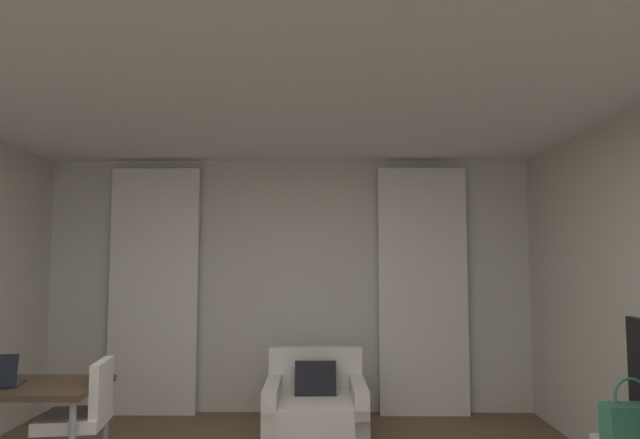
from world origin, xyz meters
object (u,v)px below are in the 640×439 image
armchair (315,412)px  desk_chair (79,437)px  desk (2,394)px  handbag_primary (632,423)px

armchair → desk_chair: (-1.53, -1.07, 0.14)m
desk → desk_chair: (0.51, 0.01, -0.27)m
armchair → desk: size_ratio=0.67×
desk → handbag_primary: handbag_primary is taller
armchair → desk: bearing=-152.0°
handbag_primary → desk: bearing=172.2°
armchair → handbag_primary: bearing=-42.2°
armchair → desk_chair: desk_chair is taller
armchair → handbag_primary: handbag_primary is taller
desk_chair → handbag_primary: size_ratio=2.39×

